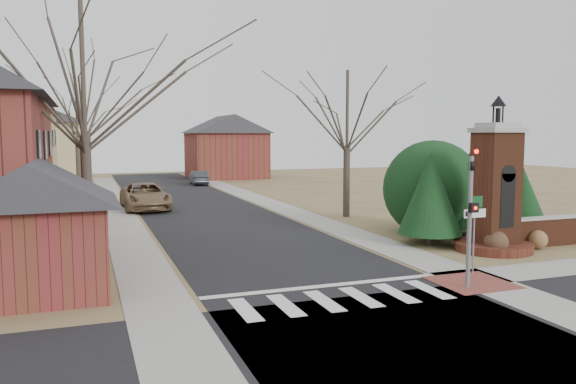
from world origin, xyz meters
name	(u,v)px	position (x,y,z in m)	size (l,w,h in m)	color
ground	(355,307)	(0.00, 0.00, 0.00)	(120.00, 120.00, 0.00)	brown
main_street	(201,210)	(0.00, 22.00, 0.01)	(8.00, 70.00, 0.01)	black
cross_street	(413,344)	(0.00, -3.00, 0.01)	(120.00, 8.00, 0.01)	black
crosswalk_zone	(343,299)	(0.00, 0.80, 0.01)	(8.00, 2.20, 0.02)	silver
stop_bar	(322,286)	(0.00, 2.30, 0.01)	(8.00, 0.35, 0.02)	silver
sidewalk_right_main	(277,206)	(5.20, 22.00, 0.01)	(2.00, 60.00, 0.02)	gray
sidewalk_left	(118,213)	(-5.20, 22.00, 0.01)	(2.00, 60.00, 0.02)	gray
curb_apron	(472,283)	(4.80, 1.00, 0.01)	(2.40, 2.40, 0.02)	brown
traffic_signal_pole	(470,208)	(4.30, 0.57, 2.59)	(0.28, 0.41, 4.50)	slate
sign_post	(474,219)	(5.59, 1.99, 1.95)	(0.90, 0.07, 2.75)	slate
brick_gate_monument	(495,200)	(9.00, 4.99, 2.17)	(3.20, 3.20, 6.47)	#5A2D1A
brick_garden_wall	(575,229)	(13.50, 5.00, 0.66)	(7.50, 0.50, 1.30)	#5A2D1A
garage_left	(36,222)	(-8.52, 4.49, 2.24)	(4.80, 4.80, 4.29)	maroon
house_distant_left	(31,141)	(-12.01, 48.00, 4.25)	(10.80, 8.80, 8.53)	tan
house_distant_right	(226,145)	(7.99, 47.99, 3.65)	(8.80, 8.80, 7.30)	maroon
evergreen_near	(430,193)	(7.20, 7.00, 2.30)	(2.80, 2.80, 4.10)	#473D33
evergreen_mid	(475,182)	(10.50, 8.20, 2.60)	(3.40, 3.40, 4.70)	#473D33
evergreen_far	(523,197)	(12.50, 7.20, 1.90)	(2.40, 2.40, 3.30)	#473D33
evergreen_mass	(432,185)	(9.00, 9.50, 2.40)	(4.80, 4.80, 4.80)	black
bare_tree_0	(82,59)	(-7.00, 9.00, 7.70)	(8.05, 8.05, 11.15)	#473D33
bare_tree_1	(82,81)	(-7.00, 22.00, 8.03)	(8.40, 8.40, 11.64)	#473D33
bare_tree_2	(76,108)	(-7.50, 35.00, 7.03)	(7.35, 7.35, 10.19)	#473D33
bare_tree_3	(347,103)	(7.50, 16.00, 6.69)	(7.00, 7.00, 9.70)	#473D33
pickup_truck	(145,196)	(-3.40, 23.53, 0.85)	(2.82, 6.13, 1.70)	olive
distant_car	(199,178)	(3.40, 40.24, 0.68)	(1.43, 4.11, 1.35)	#383A40
dry_shrub_left	(496,243)	(8.60, 4.35, 0.49)	(0.98, 0.98, 0.98)	#4C3322
dry_shrub_right	(538,240)	(11.00, 4.60, 0.41)	(0.81, 0.81, 0.81)	brown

